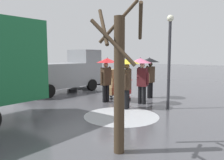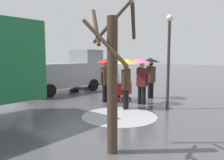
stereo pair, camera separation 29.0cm
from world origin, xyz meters
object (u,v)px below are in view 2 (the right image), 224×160
object	(u,v)px
pedestrian_pink_side	(150,68)
pedestrian_white_side	(126,71)
shopping_cart_vendor	(124,89)
hand_dolly_boxes	(112,83)
pedestrian_far_side	(107,69)
cargo_van_parked_right	(67,72)
pedestrian_black_side	(141,70)
street_lamp	(169,52)
bare_tree_near	(112,78)

from	to	relation	value
pedestrian_pink_side	pedestrian_white_side	world-z (taller)	same
shopping_cart_vendor	pedestrian_pink_side	distance (m)	1.85
hand_dolly_boxes	pedestrian_pink_side	distance (m)	2.14
pedestrian_far_side	pedestrian_white_side	bearing A→B (deg)	159.82
hand_dolly_boxes	pedestrian_far_side	bearing A→B (deg)	108.43
cargo_van_parked_right	pedestrian_white_side	distance (m)	5.69
hand_dolly_boxes	pedestrian_white_side	size ratio (longest dim) A/B	0.71
cargo_van_parked_right	pedestrian_pink_side	world-z (taller)	cargo_van_parked_right
pedestrian_black_side	cargo_van_parked_right	bearing A→B (deg)	-3.10
cargo_van_parked_right	shopping_cart_vendor	size ratio (longest dim) A/B	5.22
cargo_van_parked_right	street_lamp	size ratio (longest dim) A/B	1.41
cargo_van_parked_right	hand_dolly_boxes	size ratio (longest dim) A/B	3.56
pedestrian_black_side	pedestrian_white_side	world-z (taller)	same
pedestrian_pink_side	pedestrian_far_side	bearing A→B (deg)	59.87
pedestrian_far_side	bare_tree_near	distance (m)	5.67
cargo_van_parked_right	pedestrian_white_side	bearing A→B (deg)	165.20
pedestrian_pink_side	bare_tree_near	size ratio (longest dim) A/B	0.60
shopping_cart_vendor	cargo_van_parked_right	bearing A→B (deg)	-2.24
pedestrian_far_side	bare_tree_near	bearing A→B (deg)	130.68
bare_tree_near	pedestrian_white_side	bearing A→B (deg)	-59.86
bare_tree_near	cargo_van_parked_right	bearing A→B (deg)	-34.11
pedestrian_white_side	pedestrian_far_side	size ratio (longest dim) A/B	1.00
shopping_cart_vendor	hand_dolly_boxes	distance (m)	0.80
pedestrian_black_side	pedestrian_white_side	distance (m)	1.15
pedestrian_pink_side	pedestrian_white_side	bearing A→B (deg)	96.65
shopping_cart_vendor	hand_dolly_boxes	size ratio (longest dim) A/B	0.68
pedestrian_pink_side	pedestrian_black_side	distance (m)	1.54
shopping_cart_vendor	pedestrian_far_side	size ratio (longest dim) A/B	0.49
bare_tree_near	street_lamp	size ratio (longest dim) A/B	0.92
bare_tree_near	street_lamp	world-z (taller)	street_lamp
pedestrian_black_side	pedestrian_white_side	xyz separation A→B (m)	(0.02, 1.15, 0.00)
shopping_cart_vendor	pedestrian_far_side	world-z (taller)	pedestrian_far_side
pedestrian_black_side	shopping_cart_vendor	bearing A→B (deg)	-6.87
street_lamp	pedestrian_far_side	bearing A→B (deg)	7.81
hand_dolly_boxes	bare_tree_near	xyz separation A→B (m)	(-3.94, 5.03, 0.91)
pedestrian_white_side	hand_dolly_boxes	bearing A→B (deg)	-36.12
pedestrian_white_side	street_lamp	world-z (taller)	street_lamp
pedestrian_white_side	bare_tree_near	distance (m)	4.32
pedestrian_white_side	pedestrian_far_side	distance (m)	1.62
hand_dolly_boxes	street_lamp	xyz separation A→B (m)	(-3.19, 0.33, 1.54)
pedestrian_black_side	street_lamp	size ratio (longest dim) A/B	0.56
pedestrian_black_side	pedestrian_far_side	size ratio (longest dim) A/B	1.00
shopping_cart_vendor	pedestrian_black_side	bearing A→B (deg)	173.13
hand_dolly_boxes	pedestrian_pink_side	bearing A→B (deg)	-136.91
hand_dolly_boxes	pedestrian_black_side	bearing A→B (deg)	175.59
pedestrian_far_side	pedestrian_black_side	bearing A→B (deg)	-158.98
pedestrian_pink_side	pedestrian_far_side	world-z (taller)	same
bare_tree_near	street_lamp	distance (m)	4.80
pedestrian_black_side	bare_tree_near	size ratio (longest dim) A/B	0.60
street_lamp	hand_dolly_boxes	bearing A→B (deg)	-5.84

